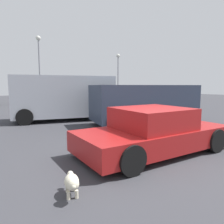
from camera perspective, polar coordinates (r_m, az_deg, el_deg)
ground_plane at (r=5.71m, az=10.54°, el=-11.32°), size 80.00×80.00×0.00m
sedan_foreground at (r=5.76m, az=11.25°, el=-5.39°), size 4.34×2.12×1.22m
dog at (r=3.63m, az=-10.85°, el=-18.30°), size 0.34×0.60×0.39m
van_white at (r=11.35m, az=-12.91°, el=4.10°), size 5.40×3.35×2.29m
suv_dark at (r=9.81m, az=8.66°, el=2.45°), size 5.10×3.12×1.83m
light_post_near at (r=21.37m, az=-19.20°, el=13.58°), size 0.44×0.44×6.42m
light_post_mid at (r=26.15m, az=1.66°, el=11.72°), size 0.44×0.44×5.66m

